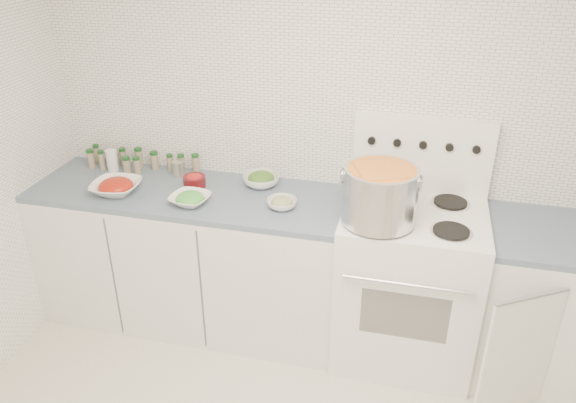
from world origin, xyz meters
The scene contains 13 objects.
room_walls centered at (0.00, 0.00, 1.56)m, with size 3.54×3.04×2.52m.
counter_left centered at (-0.82, 1.19, 0.45)m, with size 1.85×0.62×0.90m.
stove centered at (0.48, 1.19, 0.50)m, with size 0.76×0.70×1.36m.
counter_right centered at (1.30, 1.19, 0.45)m, with size 0.89×0.84×0.90m.
stock_pot centered at (0.29, 1.03, 1.10)m, with size 0.40×0.38×0.29m.
bowl_tomato centered at (-1.22, 1.08, 0.94)m, with size 0.29×0.29×0.09m.
bowl_snowpea centered at (-0.75, 1.05, 0.93)m, with size 0.24×0.24×0.07m.
bowl_broccoli centered at (-0.43, 1.37, 0.94)m, with size 0.22×0.22×0.09m.
bowl_zucchini centered at (-0.24, 1.12, 0.93)m, with size 0.21×0.21×0.07m.
bowl_pepper centered at (-0.81, 1.26, 0.94)m, with size 0.13×0.13×0.08m.
salt_canister centered at (-1.39, 1.36, 0.97)m, with size 0.07×0.07×0.14m, color white.
tin_can centered at (-0.96, 1.38, 0.95)m, with size 0.07×0.07×0.10m, color #AEA893.
spice_cluster centered at (-1.26, 1.41, 0.96)m, with size 0.73×0.15×0.13m.
Camera 1 is at (0.45, -1.52, 2.35)m, focal length 35.00 mm.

